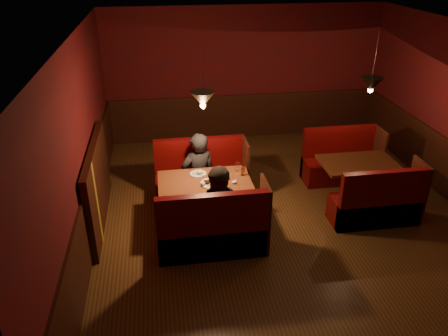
{
  "coord_description": "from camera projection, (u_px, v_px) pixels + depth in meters",
  "views": [
    {
      "loc": [
        -1.88,
        -5.73,
        3.96
      ],
      "look_at": [
        -0.98,
        0.1,
        0.95
      ],
      "focal_mm": 35.0,
      "sensor_mm": 36.0,
      "label": 1
    }
  ],
  "objects": [
    {
      "name": "second_table",
      "position": [
        357.0,
        172.0,
        7.42
      ],
      "size": [
        1.27,
        0.81,
        0.71
      ],
      "color": "#592910",
      "rests_on": "ground"
    },
    {
      "name": "room",
      "position": [
        270.0,
        161.0,
        6.62
      ],
      "size": [
        6.02,
        7.02,
        2.92
      ],
      "color": "#4F2E17",
      "rests_on": "ground"
    },
    {
      "name": "main_bench_near",
      "position": [
        214.0,
        233.0,
        6.16
      ],
      "size": [
        1.56,
        0.56,
        1.06
      ],
      "color": "#37070B",
      "rests_on": "ground"
    },
    {
      "name": "main_table",
      "position": [
        206.0,
        190.0,
        6.75
      ],
      "size": [
        1.42,
        0.86,
        0.99
      ],
      "color": "#592910",
      "rests_on": "ground"
    },
    {
      "name": "second_bench_far",
      "position": [
        340.0,
        163.0,
        8.18
      ],
      "size": [
        1.4,
        0.52,
        1.0
      ],
      "color": "#37070B",
      "rests_on": "ground"
    },
    {
      "name": "diner_b",
      "position": [
        222.0,
        197.0,
        6.16
      ],
      "size": [
        0.86,
        0.71,
        1.59
      ],
      "primitive_type": "imported",
      "rotation": [
        0.0,
        0.0,
        -0.15
      ],
      "color": "black",
      "rests_on": "ground"
    },
    {
      "name": "second_bench_near",
      "position": [
        378.0,
        206.0,
        6.85
      ],
      "size": [
        1.4,
        0.52,
        1.0
      ],
      "color": "#37070B",
      "rests_on": "ground"
    },
    {
      "name": "main_bench_far",
      "position": [
        202.0,
        180.0,
        7.57
      ],
      "size": [
        1.56,
        0.56,
        1.06
      ],
      "color": "#37070B",
      "rests_on": "ground"
    },
    {
      "name": "diner_a",
      "position": [
        198.0,
        160.0,
        7.19
      ],
      "size": [
        0.68,
        0.53,
        1.63
      ],
      "primitive_type": "imported",
      "rotation": [
        0.0,
        0.0,
        3.4
      ],
      "color": "black",
      "rests_on": "ground"
    }
  ]
}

